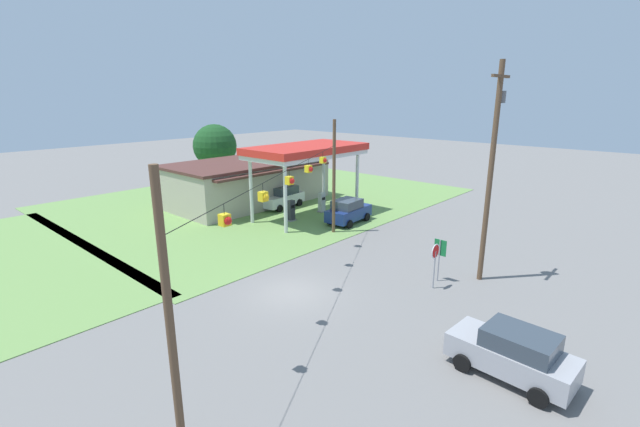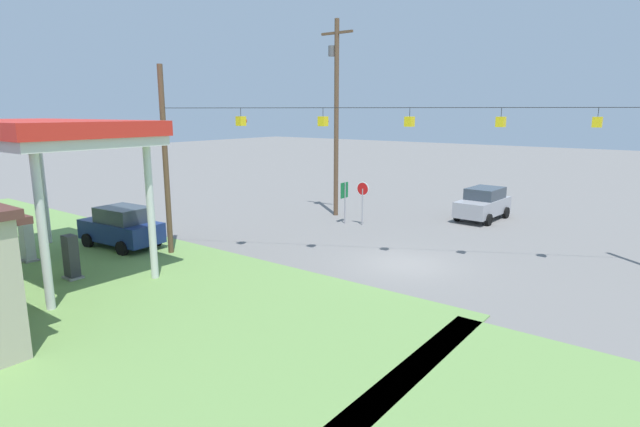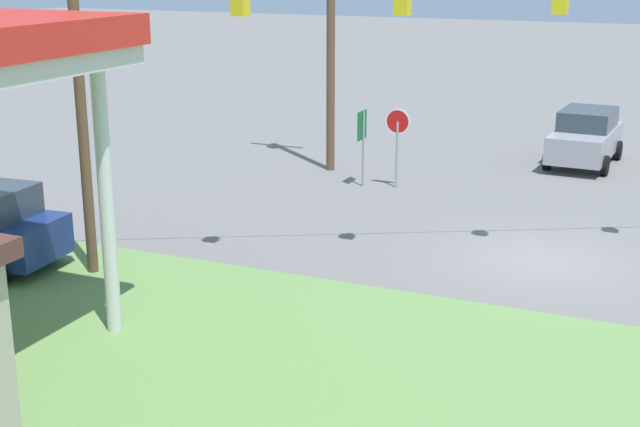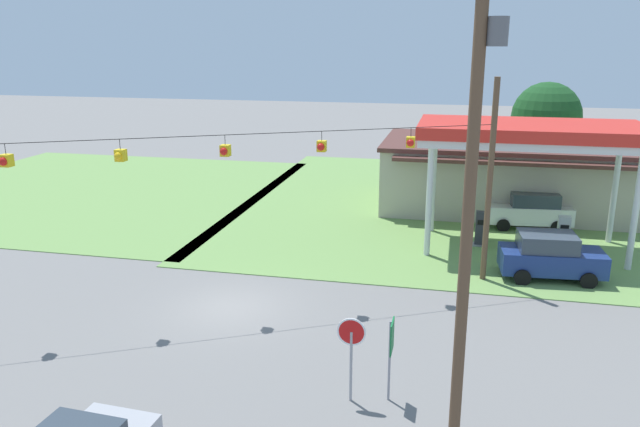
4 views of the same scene
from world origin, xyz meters
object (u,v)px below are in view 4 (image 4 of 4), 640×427
(fuel_pump_far, at_px, (563,235))
(utility_pole_main, at_px, (471,192))
(gas_station_canopy, at_px, (530,135))
(gas_station_store, at_px, (510,175))
(fuel_pump_near, at_px, (481,230))
(car_at_pumps_front, at_px, (550,256))
(car_at_pumps_rear, at_px, (529,210))
(tree_behind_station, at_px, (546,117))
(route_sign, at_px, (391,344))
(stop_sign_roadside, at_px, (351,341))

(fuel_pump_far, relative_size, utility_pole_main, 0.15)
(gas_station_canopy, distance_m, gas_station_store, 8.52)
(fuel_pump_near, distance_m, car_at_pumps_front, 4.68)
(fuel_pump_far, xyz_separation_m, car_at_pumps_front, (-1.06, -3.80, 0.17))
(gas_station_canopy, height_order, car_at_pumps_rear, gas_station_canopy)
(car_at_pumps_rear, bearing_deg, tree_behind_station, -104.24)
(fuel_pump_near, height_order, tree_behind_station, tree_behind_station)
(gas_station_store, height_order, utility_pole_main, utility_pole_main)
(gas_station_store, distance_m, fuel_pump_near, 8.06)
(car_at_pumps_rear, distance_m, route_sign, 19.12)
(car_at_pumps_front, bearing_deg, fuel_pump_near, 121.00)
(utility_pole_main, bearing_deg, stop_sign_roadside, 154.39)
(route_sign, bearing_deg, fuel_pump_near, 79.17)
(gas_station_store, height_order, fuel_pump_near, gas_station_store)
(car_at_pumps_front, xyz_separation_m, stop_sign_roadside, (-6.56, -10.98, 0.81))
(tree_behind_station, bearing_deg, gas_station_canopy, -99.25)
(gas_station_store, relative_size, route_sign, 6.21)
(gas_station_store, distance_m, car_at_pumps_front, 11.66)
(gas_station_canopy, xyz_separation_m, gas_station_store, (-0.11, 7.77, -3.49))
(stop_sign_roadside, distance_m, utility_pole_main, 5.67)
(car_at_pumps_front, relative_size, route_sign, 1.80)
(fuel_pump_near, bearing_deg, gas_station_store, 77.09)
(gas_station_store, relative_size, car_at_pumps_rear, 3.24)
(fuel_pump_near, distance_m, fuel_pump_far, 3.78)
(gas_station_canopy, bearing_deg, car_at_pumps_front, -77.67)
(stop_sign_roadside, height_order, utility_pole_main, utility_pole_main)
(tree_behind_station, bearing_deg, car_at_pumps_rear, -98.92)
(fuel_pump_near, xyz_separation_m, car_at_pumps_front, (2.72, -3.80, 0.17))
(gas_station_store, height_order, fuel_pump_far, gas_station_store)
(car_at_pumps_front, distance_m, utility_pole_main, 14.02)
(fuel_pump_near, xyz_separation_m, car_at_pumps_rear, (2.59, 3.81, 0.16))
(gas_station_store, relative_size, utility_pole_main, 1.27)
(tree_behind_station, bearing_deg, fuel_pump_far, -92.96)
(utility_pole_main, bearing_deg, fuel_pump_near, 86.61)
(fuel_pump_near, xyz_separation_m, fuel_pump_far, (3.78, 0.00, 0.00))
(gas_station_canopy, relative_size, stop_sign_roadside, 4.05)
(gas_station_canopy, bearing_deg, car_at_pumps_rear, 79.61)
(utility_pole_main, height_order, tree_behind_station, utility_pole_main)
(gas_station_store, height_order, car_at_pumps_front, gas_station_store)
(fuel_pump_far, distance_m, tree_behind_station, 17.41)
(gas_station_store, xyz_separation_m, fuel_pump_near, (-1.78, -7.77, -1.19))
(fuel_pump_near, xyz_separation_m, stop_sign_roadside, (-3.84, -14.79, 0.98))
(car_at_pumps_front, bearing_deg, gas_station_store, 90.05)
(fuel_pump_near, height_order, stop_sign_roadside, stop_sign_roadside)
(car_at_pumps_rear, bearing_deg, fuel_pump_near, 50.49)
(utility_pole_main, bearing_deg, fuel_pump_far, 73.66)
(fuel_pump_near, distance_m, stop_sign_roadside, 15.31)
(route_sign, distance_m, tree_behind_station, 32.51)
(route_sign, bearing_deg, car_at_pumps_rear, 73.69)
(car_at_pumps_front, height_order, car_at_pumps_rear, car_at_pumps_front)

